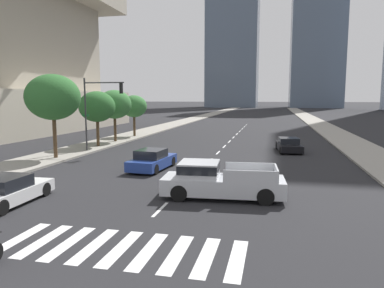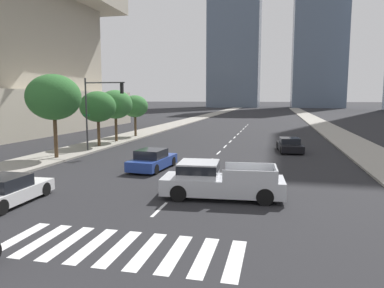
{
  "view_description": "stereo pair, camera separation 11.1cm",
  "coord_description": "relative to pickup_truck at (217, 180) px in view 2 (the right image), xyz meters",
  "views": [
    {
      "loc": [
        4.51,
        -4.28,
        4.64
      ],
      "look_at": [
        0.0,
        15.62,
        2.0
      ],
      "focal_mm": 33.69,
      "sensor_mm": 36.0,
      "label": 1
    },
    {
      "loc": [
        4.62,
        -4.26,
        4.64
      ],
      "look_at": [
        0.0,
        15.62,
        2.0
      ],
      "focal_mm": 33.69,
      "sensor_mm": 36.0,
      "label": 2
    }
  ],
  "objects": [
    {
      "name": "pickup_truck",
      "position": [
        0.0,
        0.0,
        0.0
      ],
      "size": [
        5.72,
        2.42,
        1.67
      ],
      "rotation": [
        0.0,
        0.0,
        3.21
      ],
      "color": "#B7BABF",
      "rests_on": "ground"
    },
    {
      "name": "crosswalk_near",
      "position": [
        -2.03,
        -6.32,
        -0.81
      ],
      "size": [
        7.65,
        2.79,
        0.01
      ],
      "color": "silver",
      "rests_on": "ground"
    },
    {
      "name": "sedan_blue_1",
      "position": [
        -5.11,
        5.6,
        -0.2
      ],
      "size": [
        2.18,
        4.42,
        1.34
      ],
      "rotation": [
        0.0,
        0.0,
        1.49
      ],
      "color": "navy",
      "rests_on": "ground"
    },
    {
      "name": "sidewalk_east",
      "position": [
        10.19,
        18.06,
        -0.74
      ],
      "size": [
        4.0,
        260.0,
        0.15
      ],
      "primitive_type": "cube",
      "color": "gray",
      "rests_on": "ground"
    },
    {
      "name": "street_tree_third",
      "position": [
        -13.45,
        18.14,
        3.12
      ],
      "size": [
        3.45,
        3.45,
        5.26
      ],
      "color": "#4C3823",
      "rests_on": "sidewalk_west"
    },
    {
      "name": "sedan_black_0",
      "position": [
        3.84,
        15.65,
        -0.26
      ],
      "size": [
        2.23,
        4.37,
        1.19
      ],
      "rotation": [
        0.0,
        0.0,
        -1.47
      ],
      "color": "black",
      "rests_on": "ground"
    },
    {
      "name": "lane_divider_center",
      "position": [
        -2.03,
        21.68,
        -0.81
      ],
      "size": [
        0.14,
        50.0,
        0.01
      ],
      "color": "silver",
      "rests_on": "ground"
    },
    {
      "name": "street_tree_nearest",
      "position": [
        -13.45,
        7.61,
        3.84
      ],
      "size": [
        3.97,
        3.97,
        6.21
      ],
      "color": "#4C3823",
      "rests_on": "sidewalk_west"
    },
    {
      "name": "sidewalk_west",
      "position": [
        -14.25,
        18.06,
        -0.74
      ],
      "size": [
        4.0,
        260.0,
        0.15
      ],
      "primitive_type": "cube",
      "color": "gray",
      "rests_on": "ground"
    },
    {
      "name": "traffic_signal_far",
      "position": [
        -11.79,
        11.54,
        3.46
      ],
      "size": [
        3.84,
        0.28,
        6.11
      ],
      "color": "#333335",
      "rests_on": "sidewalk_west"
    },
    {
      "name": "sedan_white_2",
      "position": [
        -8.8,
        -3.07,
        -0.24
      ],
      "size": [
        2.01,
        4.33,
        1.26
      ],
      "rotation": [
        0.0,
        0.0,
        1.6
      ],
      "color": "silver",
      "rests_on": "ground"
    },
    {
      "name": "street_tree_second",
      "position": [
        -13.45,
        14.37,
        2.98
      ],
      "size": [
        3.33,
        3.33,
        5.08
      ],
      "color": "#4C3823",
      "rests_on": "sidewalk_west"
    },
    {
      "name": "street_tree_fourth",
      "position": [
        -13.45,
        23.41,
        2.8
      ],
      "size": [
        3.01,
        3.01,
        4.76
      ],
      "color": "#4C3823",
      "rests_on": "sidewalk_west"
    }
  ]
}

